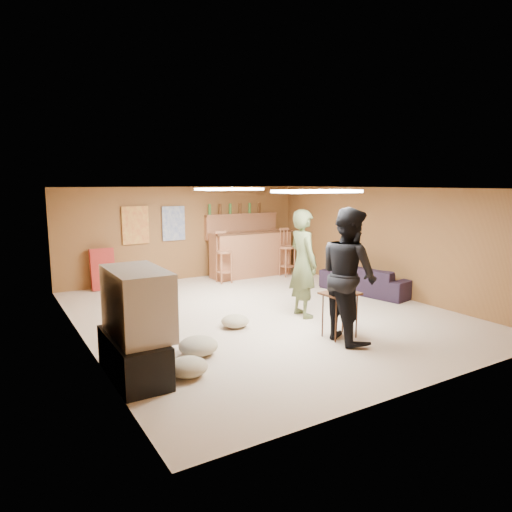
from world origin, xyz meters
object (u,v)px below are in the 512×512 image
tv_body (137,302)px  person_black (349,275)px  tray_table (340,315)px  person_olive (303,263)px  bar_counter (251,254)px  sofa (367,279)px

tv_body → person_black: (2.99, -0.33, 0.08)m
tv_body → person_black: person_black is taller
tray_table → tv_body: bearing=176.3°
person_olive → tray_table: bearing=175.8°
tv_body → bar_counter: bearing=47.0°
tray_table → person_black: bearing=-80.9°
bar_counter → person_black: bearing=-103.6°
person_olive → sofa: 2.37m
bar_counter → person_olive: 3.61m
sofa → tray_table: bearing=116.0°
person_olive → tray_table: size_ratio=2.69×
person_olive → sofa: (2.18, 0.67, -0.64)m
tv_body → person_olive: 3.32m
tv_body → tray_table: 3.03m
bar_counter → tv_body: bearing=-133.0°
sofa → tray_table: 3.02m
person_black → tray_table: size_ratio=2.84×
person_olive → tray_table: (-0.20, -1.18, -0.58)m
person_black → tv_body: bearing=90.9°
tv_body → bar_counter: tv_body is taller
sofa → person_black: bearing=118.3°
tray_table → bar_counter: bearing=75.7°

